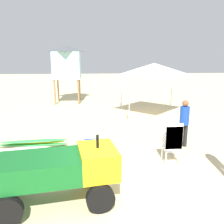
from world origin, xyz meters
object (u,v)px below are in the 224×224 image
object	(u,v)px
popup_canopy	(154,69)
utility_cart	(61,169)
surfboard_pile	(33,144)
cooler_box	(92,146)
lifeguard_tower	(67,62)
lifeguard_near_left	(184,120)
stacked_plastic_chairs	(173,140)

from	to	relation	value
popup_canopy	utility_cart	bearing A→B (deg)	-116.91
utility_cart	surfboard_pile	bearing A→B (deg)	113.64
surfboard_pile	cooler_box	distance (m)	2.13
utility_cart	lifeguard_tower	bearing A→B (deg)	95.09
surfboard_pile	popup_canopy	world-z (taller)	popup_canopy
lifeguard_near_left	lifeguard_tower	distance (m)	10.30
surfboard_pile	cooler_box	world-z (taller)	cooler_box
surfboard_pile	lifeguard_tower	size ratio (longest dim) A/B	0.66
utility_cart	surfboard_pile	size ratio (longest dim) A/B	1.05
utility_cart	cooler_box	distance (m)	3.03
lifeguard_tower	popup_canopy	bearing A→B (deg)	-38.87
cooler_box	lifeguard_tower	bearing A→B (deg)	100.73
cooler_box	surfboard_pile	bearing A→B (deg)	169.10
cooler_box	stacked_plastic_chairs	bearing A→B (deg)	-26.27
surfboard_pile	popup_canopy	xyz separation A→B (m)	(5.42, 4.53, 2.33)
stacked_plastic_chairs	lifeguard_near_left	distance (m)	1.60
stacked_plastic_chairs	popup_canopy	world-z (taller)	popup_canopy
stacked_plastic_chairs	surfboard_pile	size ratio (longest dim) A/B	0.50
lifeguard_near_left	cooler_box	world-z (taller)	lifeguard_near_left
stacked_plastic_chairs	lifeguard_tower	size ratio (longest dim) A/B	0.33
cooler_box	lifeguard_near_left	bearing A→B (deg)	2.59
surfboard_pile	lifeguard_tower	world-z (taller)	lifeguard_tower
utility_cart	surfboard_pile	distance (m)	3.66
lifeguard_near_left	popup_canopy	world-z (taller)	popup_canopy
lifeguard_near_left	cooler_box	bearing A→B (deg)	-177.41
utility_cart	surfboard_pile	xyz separation A→B (m)	(-1.45, 3.30, -0.63)
stacked_plastic_chairs	lifeguard_near_left	bearing A→B (deg)	57.51
popup_canopy	stacked_plastic_chairs	bearing A→B (deg)	-98.58
popup_canopy	lifeguard_tower	xyz separation A→B (m)	(-5.03, 4.06, 0.32)
utility_cart	popup_canopy	distance (m)	8.94
utility_cart	cooler_box	bearing A→B (deg)	77.48
popup_canopy	lifeguard_tower	distance (m)	6.47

